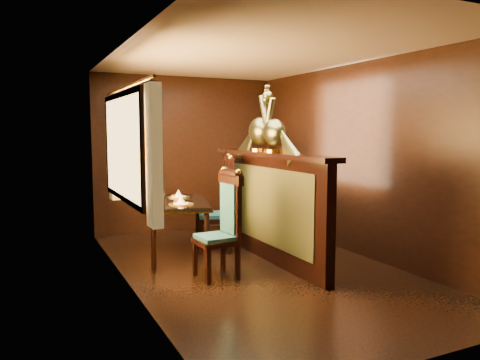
{
  "coord_description": "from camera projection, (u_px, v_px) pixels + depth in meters",
  "views": [
    {
      "loc": [
        -2.51,
        -4.8,
        1.62
      ],
      "look_at": [
        -0.06,
        0.35,
        1.02
      ],
      "focal_mm": 35.0,
      "sensor_mm": 36.0,
      "label": 1
    }
  ],
  "objects": [
    {
      "name": "ground",
      "position": [
        257.0,
        268.0,
        5.55
      ],
      "size": [
        5.0,
        5.0,
        0.0
      ],
      "primitive_type": "plane",
      "color": "black",
      "rests_on": "ground"
    },
    {
      "name": "room_shell",
      "position": [
        250.0,
        135.0,
        5.37
      ],
      "size": [
        3.04,
        5.04,
        2.52
      ],
      "color": "black",
      "rests_on": "ground"
    },
    {
      "name": "partition",
      "position": [
        269.0,
        204.0,
        5.89
      ],
      "size": [
        0.26,
        2.7,
        1.36
      ],
      "color": "black",
      "rests_on": "ground"
    },
    {
      "name": "dining_table",
      "position": [
        177.0,
        206.0,
        5.95
      ],
      "size": [
        1.06,
        1.41,
        0.94
      ],
      "rotation": [
        0.0,
        0.0,
        -0.26
      ],
      "color": "black",
      "rests_on": "ground"
    },
    {
      "name": "chair_left",
      "position": [
        225.0,
        220.0,
        5.2
      ],
      "size": [
        0.46,
        0.49,
        1.22
      ],
      "rotation": [
        0.0,
        0.0,
        0.06
      ],
      "color": "black",
      "rests_on": "ground"
    },
    {
      "name": "chair_right",
      "position": [
        224.0,
        201.0,
        6.31
      ],
      "size": [
        0.6,
        0.62,
        1.31
      ],
      "rotation": [
        0.0,
        0.0,
        -0.34
      ],
      "color": "black",
      "rests_on": "ground"
    },
    {
      "name": "peacock_left",
      "position": [
        274.0,
        120.0,
        5.67
      ],
      "size": [
        0.25,
        0.66,
        0.78
      ],
      "primitive_type": null,
      "color": "#1B523F",
      "rests_on": "partition"
    },
    {
      "name": "peacock_right",
      "position": [
        260.0,
        119.0,
        6.01
      ],
      "size": [
        0.26,
        0.7,
        0.83
      ],
      "primitive_type": null,
      "color": "#1B523F",
      "rests_on": "partition"
    }
  ]
}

